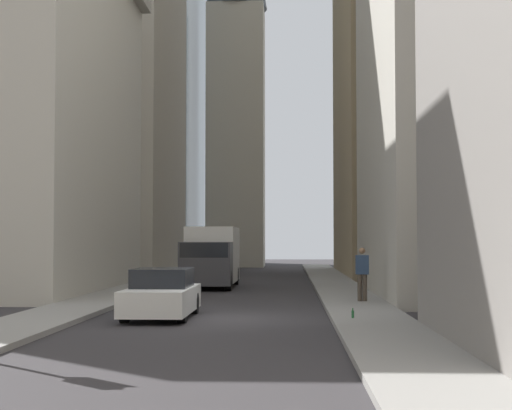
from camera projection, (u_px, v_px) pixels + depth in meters
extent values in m
plane|color=#302D30|center=(210.00, 318.00, 22.39)|extent=(135.00, 135.00, 0.00)
cube|color=gray|center=(54.00, 315.00, 22.59)|extent=(90.00, 2.20, 0.14)
cube|color=gray|center=(369.00, 317.00, 22.21)|extent=(90.00, 2.20, 0.14)
cube|color=#9E8966|center=(418.00, 30.00, 50.71)|extent=(17.39, 10.00, 31.52)
cube|color=#A8A091|center=(99.00, 58.00, 53.24)|extent=(14.42, 10.00, 29.15)
cube|color=beige|center=(236.00, 137.00, 66.11)|extent=(4.71, 4.71, 21.76)
cube|color=silver|center=(213.00, 254.00, 37.84)|extent=(4.60, 2.25, 2.60)
cube|color=#38383D|center=(206.00, 264.00, 34.63)|extent=(1.90, 2.25, 1.90)
cube|color=black|center=(206.00, 250.00, 34.65)|extent=(1.92, 2.09, 0.64)
cylinder|color=black|center=(228.00, 281.00, 34.55)|extent=(0.88, 0.28, 0.88)
cylinder|color=black|center=(184.00, 281.00, 34.64)|extent=(0.88, 0.28, 0.88)
cylinder|color=black|center=(235.00, 276.00, 39.14)|extent=(0.88, 0.28, 0.88)
cylinder|color=black|center=(196.00, 276.00, 39.23)|extent=(0.88, 0.28, 0.88)
cube|color=silver|center=(162.00, 300.00, 22.51)|extent=(4.30, 1.78, 0.70)
cube|color=black|center=(163.00, 278.00, 22.74)|extent=(2.10, 1.58, 0.54)
cylinder|color=black|center=(182.00, 311.00, 21.12)|extent=(0.64, 0.22, 0.64)
cylinder|color=black|center=(125.00, 311.00, 21.19)|extent=(0.64, 0.22, 0.64)
cylinder|color=black|center=(194.00, 303.00, 23.82)|extent=(0.64, 0.22, 0.64)
cylinder|color=black|center=(143.00, 303.00, 23.88)|extent=(0.64, 0.22, 0.64)
cylinder|color=#473D33|center=(365.00, 288.00, 26.94)|extent=(0.16, 0.16, 0.92)
cylinder|color=#473D33|center=(360.00, 288.00, 26.94)|extent=(0.16, 0.16, 0.92)
cube|color=navy|center=(362.00, 265.00, 26.98)|extent=(0.26, 0.44, 0.66)
sphere|color=#936B4C|center=(362.00, 251.00, 27.00)|extent=(0.22, 0.22, 0.22)
cylinder|color=#236033|center=(353.00, 314.00, 21.12)|extent=(0.07, 0.07, 0.20)
cylinder|color=#236033|center=(353.00, 309.00, 21.12)|extent=(0.03, 0.03, 0.07)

